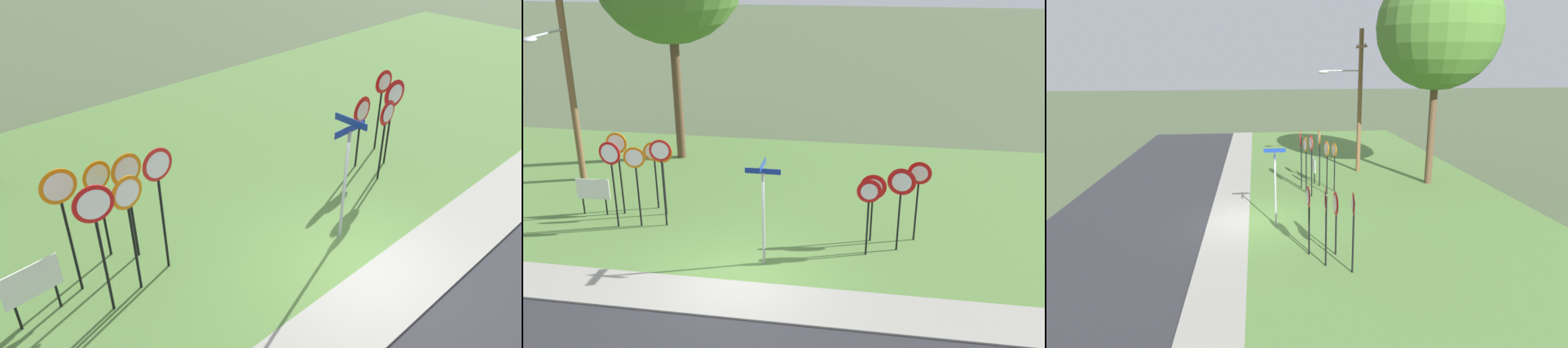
# 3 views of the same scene
# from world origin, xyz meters

# --- Properties ---
(ground_plane) EXTENTS (160.00, 160.00, 0.00)m
(ground_plane) POSITION_xyz_m (0.00, 0.00, 0.00)
(ground_plane) COLOR #4C5B3D
(sidewalk_strip) EXTENTS (44.00, 1.60, 0.06)m
(sidewalk_strip) POSITION_xyz_m (0.00, -0.80, 0.03)
(sidewalk_strip) COLOR #99968C
(sidewalk_strip) RESTS_ON ground_plane
(grass_median) EXTENTS (44.00, 12.00, 0.04)m
(grass_median) POSITION_xyz_m (0.00, 6.00, 0.02)
(grass_median) COLOR #567F3D
(grass_median) RESTS_ON ground_plane
(stop_sign_near_left) EXTENTS (0.66, 0.13, 2.64)m
(stop_sign_near_left) POSITION_xyz_m (-3.76, 2.66, 1.94)
(stop_sign_near_left) COLOR black
(stop_sign_near_left) RESTS_ON grass_median
(stop_sign_near_right) EXTENTS (0.71, 0.13, 2.54)m
(stop_sign_near_right) POSITION_xyz_m (-3.27, 3.58, 1.89)
(stop_sign_near_right) COLOR black
(stop_sign_near_right) RESTS_ON grass_median
(stop_sign_far_left) EXTENTS (0.64, 0.14, 2.36)m
(stop_sign_far_left) POSITION_xyz_m (-3.71, 4.01, 1.73)
(stop_sign_far_left) COLOR black
(stop_sign_far_left) RESTS_ON grass_median
(stop_sign_far_center) EXTENTS (0.72, 0.13, 2.82)m
(stop_sign_far_center) POSITION_xyz_m (-4.46, 2.50, 2.09)
(stop_sign_far_center) COLOR black
(stop_sign_far_center) RESTS_ON grass_median
(stop_sign_far_right) EXTENTS (0.69, 0.09, 2.81)m
(stop_sign_far_right) POSITION_xyz_m (-4.67, 3.43, 2.07)
(stop_sign_far_right) COLOR black
(stop_sign_far_right) RESTS_ON grass_median
(stop_sign_center_tall) EXTENTS (0.68, 0.11, 2.86)m
(stop_sign_center_tall) POSITION_xyz_m (-2.99, 2.82, 2.10)
(stop_sign_center_tall) COLOR black
(stop_sign_center_tall) RESTS_ON grass_median
(yield_sign_near_left) EXTENTS (0.78, 0.11, 2.14)m
(yield_sign_near_left) POSITION_xyz_m (3.40, 2.81, 1.62)
(yield_sign_near_left) COLOR black
(yield_sign_near_left) RESTS_ON grass_median
(yield_sign_near_right) EXTENTS (0.79, 0.13, 2.55)m
(yield_sign_near_right) POSITION_xyz_m (4.17, 2.36, 1.95)
(yield_sign_near_right) COLOR black
(yield_sign_near_right) RESTS_ON grass_median
(yield_sign_far_left) EXTENTS (0.69, 0.11, 2.32)m
(yield_sign_far_left) POSITION_xyz_m (3.30, 1.95, 1.76)
(yield_sign_far_left) COLOR black
(yield_sign_far_left) RESTS_ON grass_median
(yield_sign_far_right) EXTENTS (0.69, 0.12, 2.50)m
(yield_sign_far_right) POSITION_xyz_m (4.70, 3.09, 1.90)
(yield_sign_far_right) COLOR black
(yield_sign_far_right) RESTS_ON grass_median
(street_name_post) EXTENTS (0.96, 0.82, 3.00)m
(street_name_post) POSITION_xyz_m (0.52, 1.03, 1.82)
(street_name_post) COLOR #9EA0A8
(street_name_post) RESTS_ON grass_median
(notice_board) EXTENTS (1.10, 0.11, 1.25)m
(notice_board) POSITION_xyz_m (-5.58, 3.24, 0.87)
(notice_board) COLOR black
(notice_board) RESTS_ON grass_median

